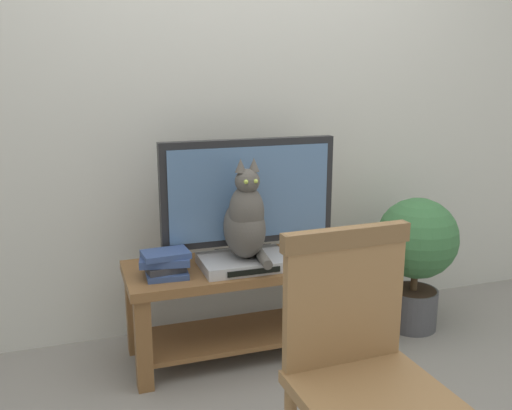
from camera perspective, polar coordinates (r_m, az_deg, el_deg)
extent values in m
plane|color=gray|center=(2.52, 4.31, -19.78)|extent=(12.00, 12.00, 0.00)
cube|color=beige|center=(3.00, -2.53, 13.95)|extent=(7.00, 0.12, 2.80)
cube|color=brown|center=(2.75, -0.34, -6.20)|extent=(1.22, 0.45, 0.04)
cube|color=brown|center=(2.57, -11.33, -13.70)|extent=(0.07, 0.07, 0.43)
cube|color=brown|center=(2.91, 11.54, -10.39)|extent=(0.07, 0.07, 0.43)
cube|color=brown|center=(2.89, -12.27, -10.57)|extent=(0.07, 0.07, 0.43)
cube|color=brown|center=(3.19, 8.37, -8.02)|extent=(0.07, 0.07, 0.43)
cube|color=brown|center=(2.88, -0.33, -12.67)|extent=(1.12, 0.37, 0.02)
cube|color=black|center=(2.79, -0.71, -5.10)|extent=(0.30, 0.20, 0.03)
cube|color=black|center=(2.77, -0.71, -4.29)|extent=(0.06, 0.04, 0.05)
cube|color=black|center=(2.70, -0.73, 1.36)|extent=(0.86, 0.05, 0.51)
cube|color=#4C6B93|center=(2.67, -0.54, 1.23)|extent=(0.79, 0.01, 0.44)
sphere|color=#2672F2|center=(2.88, 7.30, -2.82)|extent=(0.01, 0.01, 0.01)
cube|color=#ADADB2|center=(2.67, -1.17, -5.76)|extent=(0.41, 0.28, 0.05)
cube|color=black|center=(2.54, -0.19, -6.79)|extent=(0.25, 0.01, 0.03)
ellipsoid|color=#514C47|center=(2.62, -1.19, -2.38)|extent=(0.19, 0.27, 0.28)
ellipsoid|color=#514C47|center=(2.56, -0.97, -0.72)|extent=(0.16, 0.18, 0.25)
sphere|color=#514C47|center=(2.52, -0.88, 2.43)|extent=(0.11, 0.11, 0.11)
cone|color=#514C47|center=(2.49, -1.57, 4.03)|extent=(0.05, 0.05, 0.06)
cone|color=#514C47|center=(2.51, -0.22, 4.11)|extent=(0.05, 0.05, 0.06)
sphere|color=#B2C64C|center=(2.46, -1.02, 2.36)|extent=(0.02, 0.02, 0.02)
sphere|color=#B2C64C|center=(2.47, -0.02, 2.43)|extent=(0.02, 0.02, 0.02)
cylinder|color=#514C47|center=(2.58, 0.67, -5.31)|extent=(0.07, 0.22, 0.04)
cube|color=olive|center=(1.77, 11.89, -18.64)|extent=(0.44, 0.44, 0.04)
cube|color=olive|center=(1.80, 8.95, -9.13)|extent=(0.41, 0.05, 0.45)
cube|color=brown|center=(1.73, 9.19, -3.25)|extent=(0.43, 0.06, 0.06)
cube|color=#33477A|center=(2.59, -9.02, -6.86)|extent=(0.19, 0.17, 0.03)
cube|color=#2D2D33|center=(2.58, -9.25, -6.23)|extent=(0.18, 0.16, 0.03)
cube|color=#33477A|center=(2.57, -9.23, -5.55)|extent=(0.24, 0.17, 0.03)
cube|color=#33477A|center=(2.56, -9.15, -4.94)|extent=(0.22, 0.15, 0.03)
cylinder|color=#47474C|center=(3.24, 15.54, -10.05)|extent=(0.27, 0.27, 0.22)
cylinder|color=#332319|center=(3.20, 15.65, -8.42)|extent=(0.24, 0.24, 0.02)
cylinder|color=#4C3823|center=(3.18, 15.73, -7.25)|extent=(0.04, 0.04, 0.12)
sphere|color=#386B3D|center=(3.10, 16.01, -3.25)|extent=(0.43, 0.43, 0.43)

